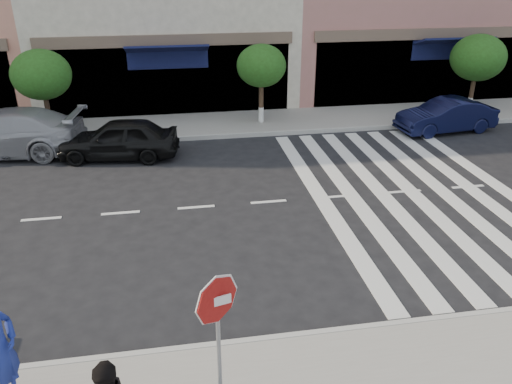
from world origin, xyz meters
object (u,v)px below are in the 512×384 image
Objects in this scene: car_far_mid at (118,139)px; car_far_right at (446,116)px; stop_sign at (217,311)px; car_far_left at (4,133)px.

car_far_right is at bearing 100.78° from car_far_mid.
stop_sign is 13.24m from car_far_left.
stop_sign is 0.57× the size of car_far_right.
car_far_left is 3.93m from car_far_mid.
car_far_left is at bearing 103.17° from stop_sign.
car_far_left reaches higher than car_far_mid.
car_far_left reaches higher than car_far_right.
car_far_left is 1.35× the size of car_far_mid.
stop_sign is 15.20m from car_far_right.
stop_sign is at bearing 34.51° from car_far_left.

